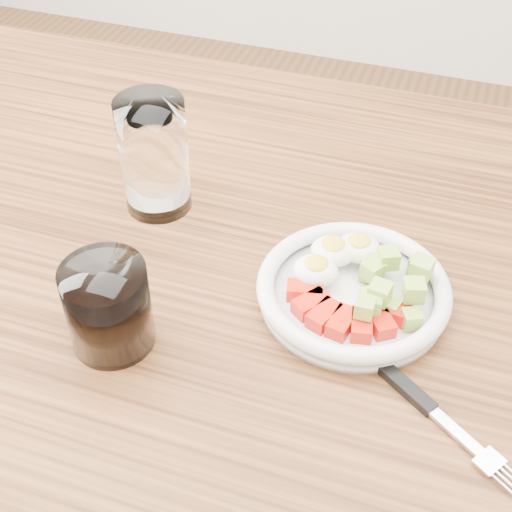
{
  "coord_description": "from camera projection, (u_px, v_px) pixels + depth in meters",
  "views": [
    {
      "loc": [
        0.17,
        -0.5,
        1.3
      ],
      "look_at": [
        -0.01,
        0.01,
        0.8
      ],
      "focal_mm": 50.0,
      "sensor_mm": 36.0,
      "label": 1
    }
  ],
  "objects": [
    {
      "name": "dining_table",
      "position": [
        261.0,
        348.0,
        0.81
      ],
      "size": [
        1.5,
        0.9,
        0.77
      ],
      "color": "brown",
      "rests_on": "ground"
    },
    {
      "name": "bowl",
      "position": [
        353.0,
        288.0,
        0.72
      ],
      "size": [
        0.2,
        0.2,
        0.05
      ],
      "color": "white",
      "rests_on": "dining_table"
    },
    {
      "name": "fork",
      "position": [
        414.0,
        395.0,
        0.64
      ],
      "size": [
        0.18,
        0.13,
        0.01
      ],
      "color": "black",
      "rests_on": "dining_table"
    },
    {
      "name": "water_glass",
      "position": [
        154.0,
        156.0,
        0.8
      ],
      "size": [
        0.08,
        0.08,
        0.14
      ],
      "primitive_type": "cylinder",
      "color": "white",
      "rests_on": "dining_table"
    },
    {
      "name": "coffee_glass",
      "position": [
        108.0,
        307.0,
        0.66
      ],
      "size": [
        0.08,
        0.08,
        0.09
      ],
      "color": "white",
      "rests_on": "dining_table"
    }
  ]
}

